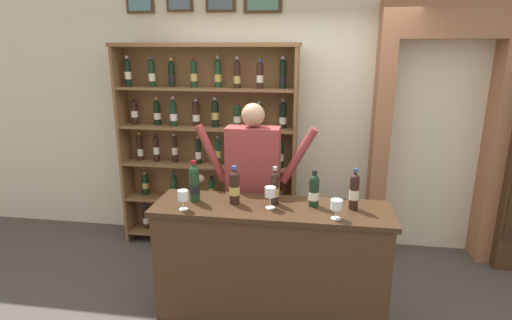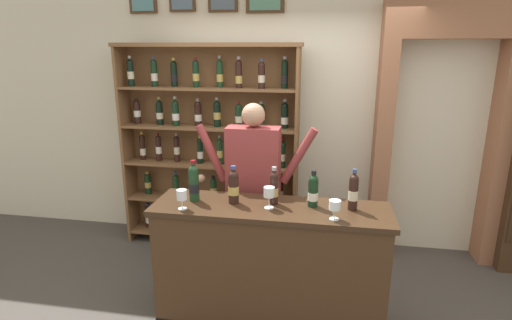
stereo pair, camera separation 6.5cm
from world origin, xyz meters
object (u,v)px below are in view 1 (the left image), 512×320
object	(u,v)px
tasting_bottle_vin_santo	(234,186)
tasting_bottle_prosecco	(314,190)
tasting_bottle_super_tuscan	(354,191)
shopkeeper	(253,177)
tasting_bottle_bianco	(194,183)
tasting_counter	(271,265)
wine_shelf	(208,141)
wine_glass_center	(270,193)
wine_glass_left	(183,196)
tasting_bottle_riserva	(275,187)
wine_glass_spare	(336,205)

from	to	relation	value
tasting_bottle_vin_santo	tasting_bottle_prosecco	distance (m)	0.60
tasting_bottle_vin_santo	tasting_bottle_prosecco	xyz separation A→B (m)	(0.60, 0.04, -0.01)
tasting_bottle_super_tuscan	tasting_bottle_prosecco	bearing A→B (deg)	176.89
tasting_bottle_super_tuscan	tasting_bottle_vin_santo	bearing A→B (deg)	-178.49
shopkeeper	tasting_bottle_bianco	distance (m)	0.60
tasting_bottle_vin_santo	tasting_counter	bearing A→B (deg)	-4.90
wine_shelf	wine_glass_center	distance (m)	1.55
wine_shelf	wine_glass_center	world-z (taller)	wine_shelf
tasting_bottle_super_tuscan	wine_glass_left	size ratio (longest dim) A/B	2.09
wine_shelf	tasting_bottle_super_tuscan	xyz separation A→B (m)	(1.44, -1.23, -0.05)
tasting_bottle_riserva	wine_glass_left	xyz separation A→B (m)	(-0.65, -0.23, -0.03)
tasting_counter	tasting_bottle_super_tuscan	xyz separation A→B (m)	(0.60, 0.05, 0.64)
wine_shelf	tasting_bottle_riserva	xyz separation A→B (m)	(0.86, -1.21, -0.06)
shopkeeper	tasting_bottle_riserva	size ratio (longest dim) A/B	5.79
shopkeeper	wine_glass_left	xyz separation A→B (m)	(-0.42, -0.64, 0.04)
tasting_bottle_riserva	wine_shelf	bearing A→B (deg)	125.26
wine_glass_center	tasting_counter	bearing A→B (deg)	79.08
wine_shelf	shopkeeper	distance (m)	1.02
wine_glass_center	wine_glass_left	world-z (taller)	wine_glass_center
wine_glass_spare	wine_glass_center	distance (m)	0.49
tasting_bottle_bianco	wine_glass_spare	bearing A→B (deg)	-9.38
tasting_bottle_bianco	tasting_bottle_super_tuscan	xyz separation A→B (m)	(1.21, 0.03, -0.01)
wine_glass_spare	tasting_bottle_prosecco	bearing A→B (deg)	126.03
tasting_bottle_bianco	tasting_bottle_vin_santo	distance (m)	0.31
shopkeeper	wine_glass_spare	xyz separation A→B (m)	(0.69, -0.64, 0.03)
shopkeeper	tasting_bottle_super_tuscan	bearing A→B (deg)	-27.79
tasting_bottle_super_tuscan	wine_glass_center	size ratio (longest dim) A/B	1.89
shopkeeper	tasting_bottle_super_tuscan	size ratio (longest dim) A/B	5.44
tasting_bottle_super_tuscan	wine_glass_spare	size ratio (longest dim) A/B	2.22
tasting_bottle_super_tuscan	wine_glass_center	bearing A→B (deg)	-172.57
tasting_bottle_bianco	shopkeeper	bearing A→B (deg)	49.94
tasting_bottle_bianco	tasting_counter	bearing A→B (deg)	-2.20
tasting_counter	shopkeeper	bearing A→B (deg)	114.36
tasting_bottle_super_tuscan	wine_glass_center	distance (m)	0.62
tasting_bottle_vin_santo	wine_glass_center	size ratio (longest dim) A/B	1.80
tasting_counter	tasting_bottle_prosecco	xyz separation A→B (m)	(0.31, 0.06, 0.62)
wine_shelf	tasting_bottle_bianco	world-z (taller)	wine_shelf
wine_shelf	tasting_counter	distance (m)	1.67
tasting_counter	tasting_bottle_riserva	world-z (taller)	tasting_bottle_riserva
tasting_bottle_bianco	wine_glass_spare	world-z (taller)	tasting_bottle_bianco
tasting_bottle_riserva	tasting_counter	bearing A→B (deg)	-104.40
wine_glass_left	tasting_counter	bearing A→B (deg)	14.08
tasting_bottle_riserva	wine_glass_spare	distance (m)	0.51
tasting_bottle_super_tuscan	wine_glass_left	bearing A→B (deg)	-170.48
tasting_counter	shopkeeper	distance (m)	0.77
tasting_counter	wine_shelf	bearing A→B (deg)	123.33
wine_shelf	tasting_bottle_bianco	bearing A→B (deg)	-79.33
tasting_counter	shopkeeper	xyz separation A→B (m)	(-0.22, 0.48, 0.56)
wine_glass_spare	wine_glass_left	size ratio (longest dim) A/B	0.94
shopkeeper	tasting_bottle_vin_santo	bearing A→B (deg)	-98.80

